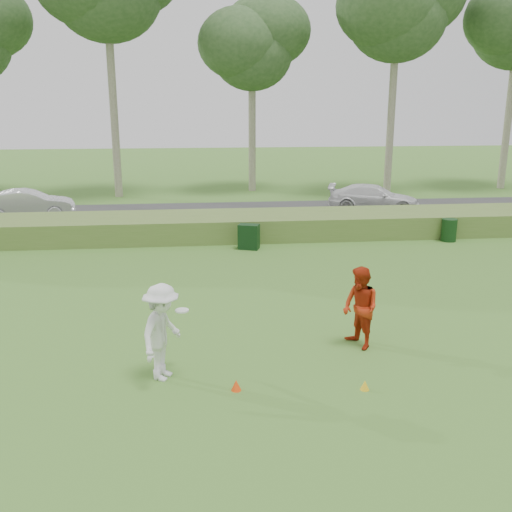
{
  "coord_description": "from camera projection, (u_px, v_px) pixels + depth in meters",
  "views": [
    {
      "loc": [
        -1.62,
        -10.82,
        5.32
      ],
      "look_at": [
        0.0,
        4.0,
        1.3
      ],
      "focal_mm": 40.0,
      "sensor_mm": 36.0,
      "label": 1
    }
  ],
  "objects": [
    {
      "name": "trash_bin",
      "position": [
        449.0,
        230.0,
        22.54
      ],
      "size": [
        0.65,
        0.65,
        0.89
      ],
      "primitive_type": "cylinder",
      "rotation": [
        0.0,
        0.0,
        0.1
      ],
      "color": "black",
      "rests_on": "ground"
    },
    {
      "name": "tree_5",
      "position": [
        398.0,
        7.0,
        31.86
      ],
      "size": [
        7.28,
        7.28,
        14.0
      ],
      "color": "gray",
      "rests_on": "ground"
    },
    {
      "name": "utility_cabinet",
      "position": [
        249.0,
        237.0,
        21.31
      ],
      "size": [
        0.86,
        0.69,
        0.94
      ],
      "primitive_type": "cube",
      "rotation": [
        0.0,
        0.0,
        -0.34
      ],
      "color": "black",
      "rests_on": "ground"
    },
    {
      "name": "car_right",
      "position": [
        373.0,
        198.0,
        28.51
      ],
      "size": [
        4.83,
        3.13,
        1.3
      ],
      "primitive_type": "imported",
      "rotation": [
        0.0,
        0.0,
        1.26
      ],
      "color": "silver",
      "rests_on": "park_road"
    },
    {
      "name": "player_white",
      "position": [
        162.0,
        332.0,
        11.14
      ],
      "size": [
        1.19,
        1.45,
        1.96
      ],
      "rotation": [
        0.0,
        0.0,
        1.14
      ],
      "color": "white",
      "rests_on": "ground"
    },
    {
      "name": "player_red",
      "position": [
        360.0,
        308.0,
        12.61
      ],
      "size": [
        0.97,
        1.08,
        1.85
      ],
      "primitive_type": "imported",
      "rotation": [
        0.0,
        0.0,
        -1.22
      ],
      "color": "#AF290F",
      "rests_on": "ground"
    },
    {
      "name": "park_road",
      "position": [
        228.0,
        213.0,
        28.25
      ],
      "size": [
        80.0,
        6.0,
        0.06
      ],
      "primitive_type": "cube",
      "color": "#2D2D2D",
      "rests_on": "ground"
    },
    {
      "name": "car_mid",
      "position": [
        28.0,
        204.0,
        26.55
      ],
      "size": [
        4.31,
        2.1,
        1.36
      ],
      "primitive_type": "imported",
      "rotation": [
        0.0,
        0.0,
        1.74
      ],
      "color": "silver",
      "rests_on": "park_road"
    },
    {
      "name": "cone_orange",
      "position": [
        236.0,
        385.0,
        10.87
      ],
      "size": [
        0.2,
        0.2,
        0.21
      ],
      "primitive_type": "cone",
      "color": "#FF440D",
      "rests_on": "ground"
    },
    {
      "name": "tree_4",
      "position": [
        252.0,
        45.0,
        33.43
      ],
      "size": [
        6.24,
        6.24,
        11.5
      ],
      "color": "gray",
      "rests_on": "ground"
    },
    {
      "name": "cone_yellow",
      "position": [
        365.0,
        385.0,
        10.89
      ],
      "size": [
        0.18,
        0.18,
        0.19
      ],
      "primitive_type": "cone",
      "color": "yellow",
      "rests_on": "ground"
    },
    {
      "name": "reed_strip",
      "position": [
        235.0,
        226.0,
        23.34
      ],
      "size": [
        80.0,
        3.0,
        0.9
      ],
      "primitive_type": "cube",
      "color": "#4D6E2C",
      "rests_on": "ground"
    },
    {
      "name": "ground",
      "position": [
        277.0,
        365.0,
        11.94
      ],
      "size": [
        120.0,
        120.0,
        0.0
      ],
      "primitive_type": "plane",
      "color": "#386C24",
      "rests_on": "ground"
    }
  ]
}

